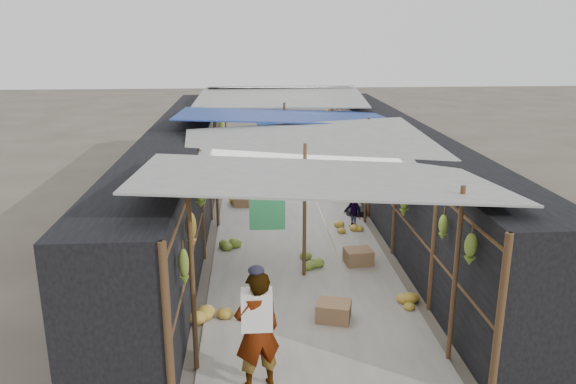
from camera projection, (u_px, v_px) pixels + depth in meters
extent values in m
plane|color=#6B6356|center=(324.00, 364.00, 7.98)|extent=(80.00, 80.00, 0.00)
cube|color=#9E998E|center=(291.00, 217.00, 14.21)|extent=(3.60, 16.00, 0.02)
cube|color=black|center=(181.00, 176.00, 13.72)|extent=(1.40, 15.00, 2.30)
cube|color=black|center=(398.00, 172.00, 14.07)|extent=(1.40, 15.00, 2.30)
cube|color=#986E4D|center=(334.00, 312.00, 9.13)|extent=(0.64, 0.57, 0.33)
cube|color=#986E4D|center=(358.00, 257.00, 11.34)|extent=(0.59, 0.49, 0.32)
cube|color=#986E4D|center=(242.00, 201.00, 15.07)|extent=(0.47, 0.38, 0.29)
cylinder|color=black|center=(356.00, 212.00, 14.41)|extent=(0.54, 0.54, 0.16)
imported|color=silver|center=(257.00, 331.00, 7.24)|extent=(0.71, 0.57, 1.67)
imported|color=#1F329F|center=(276.00, 188.00, 14.15)|extent=(0.77, 0.62, 1.49)
imported|color=#49453F|center=(353.00, 210.00, 13.38)|extent=(0.59, 0.67, 0.90)
cylinder|color=brown|center=(193.00, 284.00, 7.50)|extent=(0.07, 0.07, 2.60)
cylinder|color=brown|center=(455.00, 276.00, 7.74)|extent=(0.07, 0.07, 2.60)
cylinder|color=brown|center=(305.00, 212.00, 10.50)|extent=(0.07, 0.07, 2.60)
cylinder|color=brown|center=(216.00, 174.00, 13.25)|extent=(0.07, 0.07, 2.60)
cylinder|color=brown|center=(367.00, 172.00, 13.49)|extent=(0.07, 0.07, 2.60)
cylinder|color=brown|center=(284.00, 148.00, 16.25)|extent=(0.07, 0.07, 2.60)
cylinder|color=brown|center=(226.00, 131.00, 19.01)|extent=(0.07, 0.07, 2.60)
cylinder|color=brown|center=(331.00, 129.00, 19.24)|extent=(0.07, 0.07, 2.60)
cube|color=#979792|center=(318.00, 176.00, 8.25)|extent=(5.21, 3.19, 0.52)
cube|color=#979792|center=(309.00, 144.00, 11.37)|extent=(5.23, 3.73, 0.50)
cube|color=navy|center=(284.00, 116.00, 14.49)|extent=(5.40, 3.60, 0.41)
cube|color=#979792|center=(281.00, 97.00, 17.63)|extent=(5.37, 3.66, 0.27)
cube|color=#979792|center=(280.00, 87.00, 19.91)|extent=(5.00, 1.99, 0.24)
cylinder|color=brown|center=(208.00, 139.00, 13.51)|extent=(0.06, 15.00, 0.06)
cylinder|color=brown|center=(372.00, 137.00, 13.78)|extent=(0.06, 15.00, 0.06)
cylinder|color=gray|center=(291.00, 138.00, 13.65)|extent=(0.02, 15.00, 0.02)
cube|color=#1B51B2|center=(285.00, 142.00, 14.77)|extent=(0.70, 0.03, 0.60)
cube|color=#297B46|center=(267.00, 210.00, 9.32)|extent=(0.60, 0.03, 0.70)
cube|color=#B23B1B|center=(338.00, 155.00, 13.20)|extent=(0.50, 0.03, 0.60)
cube|color=#1F4A8E|center=(267.00, 125.00, 17.39)|extent=(0.65, 0.03, 0.60)
cube|color=#241CB8|center=(316.00, 167.00, 12.13)|extent=(0.55, 0.03, 0.65)
cube|color=white|center=(297.00, 131.00, 16.16)|extent=(0.60, 0.03, 0.55)
ellipsoid|color=olive|center=(184.00, 267.00, 7.23)|extent=(0.14, 0.12, 0.52)
ellipsoid|color=#AB862B|center=(191.00, 231.00, 8.19)|extent=(0.16, 0.14, 0.57)
ellipsoid|color=olive|center=(200.00, 196.00, 9.81)|extent=(0.19, 0.16, 0.43)
ellipsoid|color=olive|center=(208.00, 177.00, 11.65)|extent=(0.19, 0.16, 0.50)
ellipsoid|color=#AB862B|center=(213.00, 153.00, 13.21)|extent=(0.19, 0.16, 0.40)
ellipsoid|color=olive|center=(215.00, 147.00, 14.09)|extent=(0.14, 0.12, 0.40)
ellipsoid|color=olive|center=(219.00, 138.00, 16.18)|extent=(0.18, 0.16, 0.59)
ellipsoid|color=olive|center=(221.00, 126.00, 17.57)|extent=(0.20, 0.17, 0.45)
ellipsoid|color=olive|center=(222.00, 118.00, 18.38)|extent=(0.16, 0.14, 0.43)
ellipsoid|color=#AB862B|center=(225.00, 108.00, 20.45)|extent=(0.19, 0.16, 0.37)
ellipsoid|color=olive|center=(470.00, 249.00, 7.39)|extent=(0.17, 0.15, 0.46)
ellipsoid|color=olive|center=(443.00, 227.00, 8.42)|extent=(0.15, 0.13, 0.41)
ellipsoid|color=olive|center=(404.00, 202.00, 10.55)|extent=(0.18, 0.15, 0.59)
ellipsoid|color=#AB862B|center=(390.00, 174.00, 11.59)|extent=(0.14, 0.12, 0.42)
ellipsoid|color=olive|center=(374.00, 163.00, 13.01)|extent=(0.18, 0.15, 0.46)
ellipsoid|color=olive|center=(360.00, 142.00, 14.66)|extent=(0.15, 0.13, 0.50)
ellipsoid|color=#AB862B|center=(349.00, 138.00, 16.34)|extent=(0.15, 0.12, 0.46)
ellipsoid|color=olive|center=(340.00, 130.00, 17.80)|extent=(0.17, 0.14, 0.51)
ellipsoid|color=#AB862B|center=(333.00, 117.00, 19.31)|extent=(0.14, 0.12, 0.51)
ellipsoid|color=#AB862B|center=(329.00, 114.00, 20.24)|extent=(0.18, 0.15, 0.50)
ellipsoid|color=#AB862B|center=(210.00, 314.00, 9.12)|extent=(0.50, 0.43, 0.25)
ellipsoid|color=olive|center=(336.00, 176.00, 17.68)|extent=(0.55, 0.47, 0.27)
ellipsoid|color=olive|center=(322.00, 257.00, 11.32)|extent=(0.68, 0.58, 0.34)
ellipsoid|color=olive|center=(331.00, 192.00, 16.00)|extent=(0.50, 0.42, 0.25)
ellipsoid|color=#AB862B|center=(408.00, 302.00, 9.56)|extent=(0.45, 0.38, 0.22)
ellipsoid|color=#AB862B|center=(351.00, 225.00, 13.29)|extent=(0.55, 0.47, 0.28)
ellipsoid|color=#AB862B|center=(242.00, 197.00, 15.51)|extent=(0.53, 0.45, 0.27)
ellipsoid|color=olive|center=(229.00, 173.00, 18.03)|extent=(0.65, 0.55, 0.32)
ellipsoid|color=olive|center=(229.00, 247.00, 12.02)|extent=(0.44, 0.37, 0.22)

